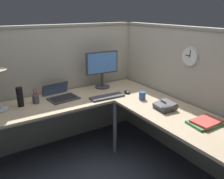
# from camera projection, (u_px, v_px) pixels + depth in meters

# --- Properties ---
(ground_plane) EXTENTS (6.80, 6.80, 0.00)m
(ground_plane) POSITION_uv_depth(u_px,v_px,m) (111.00, 162.00, 2.83)
(ground_plane) COLOR #383D47
(cubicle_wall_back) EXTENTS (2.57, 0.12, 1.58)m
(cubicle_wall_back) POSITION_uv_depth(u_px,v_px,m) (53.00, 86.00, 3.09)
(cubicle_wall_back) COLOR #A8A393
(cubicle_wall_back) RESTS_ON ground
(cubicle_wall_right) EXTENTS (0.12, 2.37, 1.58)m
(cubicle_wall_right) POSITION_uv_depth(u_px,v_px,m) (184.00, 94.00, 2.81)
(cubicle_wall_right) COLOR #A8A393
(cubicle_wall_right) RESTS_ON ground
(desk) EXTENTS (2.35, 2.15, 0.73)m
(desk) POSITION_uv_depth(u_px,v_px,m) (102.00, 119.00, 2.52)
(desk) COLOR tan
(desk) RESTS_ON ground
(monitor) EXTENTS (0.46, 0.20, 0.50)m
(monitor) POSITION_uv_depth(u_px,v_px,m) (102.00, 67.00, 3.15)
(monitor) COLOR #38383D
(monitor) RESTS_ON desk
(laptop) EXTENTS (0.38, 0.41, 0.22)m
(laptop) POSITION_uv_depth(u_px,v_px,m) (60.00, 95.00, 2.88)
(laptop) COLOR #38383D
(laptop) RESTS_ON desk
(keyboard) EXTENTS (0.44, 0.16, 0.02)m
(keyboard) POSITION_uv_depth(u_px,v_px,m) (107.00, 97.00, 2.86)
(keyboard) COLOR #38383D
(keyboard) RESTS_ON desk
(computer_mouse) EXTENTS (0.06, 0.10, 0.03)m
(computer_mouse) POSITION_uv_depth(u_px,v_px,m) (127.00, 92.00, 3.01)
(computer_mouse) COLOR #232326
(computer_mouse) RESTS_ON desk
(pen_cup) EXTENTS (0.08, 0.08, 0.18)m
(pen_cup) POSITION_uv_depth(u_px,v_px,m) (36.00, 99.00, 2.68)
(pen_cup) COLOR #4C4C51
(pen_cup) RESTS_ON desk
(thermos_flask) EXTENTS (0.07, 0.07, 0.22)m
(thermos_flask) POSITION_uv_depth(u_px,v_px,m) (20.00, 97.00, 2.58)
(thermos_flask) COLOR black
(thermos_flask) RESTS_ON desk
(office_phone) EXTENTS (0.21, 0.22, 0.11)m
(office_phone) POSITION_uv_depth(u_px,v_px,m) (165.00, 106.00, 2.51)
(office_phone) COLOR #38383D
(office_phone) RESTS_ON desk
(book_stack) EXTENTS (0.30, 0.24, 0.04)m
(book_stack) POSITION_uv_depth(u_px,v_px,m) (205.00, 122.00, 2.18)
(book_stack) COLOR #3F7F4C
(book_stack) RESTS_ON desk
(coffee_mug) EXTENTS (0.08, 0.08, 0.10)m
(coffee_mug) POSITION_uv_depth(u_px,v_px,m) (142.00, 96.00, 2.79)
(coffee_mug) COLOR #2D4C8C
(coffee_mug) RESTS_ON desk
(wall_clock) EXTENTS (0.04, 0.22, 0.22)m
(wall_clock) POSITION_uv_depth(u_px,v_px,m) (190.00, 56.00, 2.56)
(wall_clock) COLOR #B7BABF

